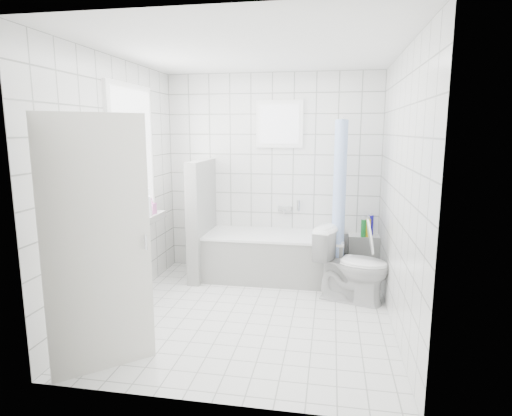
# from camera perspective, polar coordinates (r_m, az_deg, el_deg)

# --- Properties ---
(ground) EXTENTS (3.00, 3.00, 0.00)m
(ground) POSITION_cam_1_polar(r_m,az_deg,el_deg) (4.56, -0.64, -13.89)
(ground) COLOR white
(ground) RESTS_ON ground
(ceiling) EXTENTS (3.00, 3.00, 0.00)m
(ceiling) POSITION_cam_1_polar(r_m,az_deg,el_deg) (4.22, -0.72, 20.26)
(ceiling) COLOR white
(ceiling) RESTS_ON ground
(wall_back) EXTENTS (2.80, 0.02, 2.60)m
(wall_back) POSITION_cam_1_polar(r_m,az_deg,el_deg) (5.67, 2.13, 4.53)
(wall_back) COLOR white
(wall_back) RESTS_ON ground
(wall_front) EXTENTS (2.80, 0.02, 2.60)m
(wall_front) POSITION_cam_1_polar(r_m,az_deg,el_deg) (2.76, -6.44, -1.67)
(wall_front) COLOR white
(wall_front) RESTS_ON ground
(wall_left) EXTENTS (0.02, 3.00, 2.60)m
(wall_left) POSITION_cam_1_polar(r_m,az_deg,el_deg) (4.66, -17.86, 2.79)
(wall_left) COLOR white
(wall_left) RESTS_ON ground
(wall_right) EXTENTS (0.02, 3.00, 2.60)m
(wall_right) POSITION_cam_1_polar(r_m,az_deg,el_deg) (4.18, 18.57, 1.93)
(wall_right) COLOR white
(wall_right) RESTS_ON ground
(window_left) EXTENTS (0.01, 0.90, 1.40)m
(window_left) POSITION_cam_1_polar(r_m,az_deg,el_deg) (4.88, -15.94, 6.75)
(window_left) COLOR white
(window_left) RESTS_ON wall_left
(window_back) EXTENTS (0.50, 0.01, 0.50)m
(window_back) POSITION_cam_1_polar(r_m,az_deg,el_deg) (5.58, 3.15, 11.12)
(window_back) COLOR white
(window_back) RESTS_ON wall_back
(window_sill) EXTENTS (0.18, 1.02, 0.08)m
(window_sill) POSITION_cam_1_polar(r_m,az_deg,el_deg) (4.96, -15.05, -1.80)
(window_sill) COLOR white
(window_sill) RESTS_ON wall_left
(door) EXTENTS (0.62, 0.56, 2.00)m
(door) POSITION_cam_1_polar(r_m,az_deg,el_deg) (3.46, -20.31, -4.89)
(door) COLOR silver
(door) RESTS_ON ground
(bathtub) EXTENTS (1.72, 0.77, 0.58)m
(bathtub) POSITION_cam_1_polar(r_m,az_deg,el_deg) (5.49, 2.38, -6.42)
(bathtub) COLOR white
(bathtub) RESTS_ON ground
(partition_wall) EXTENTS (0.15, 0.85, 1.50)m
(partition_wall) POSITION_cam_1_polar(r_m,az_deg,el_deg) (5.52, -7.22, -1.47)
(partition_wall) COLOR white
(partition_wall) RESTS_ON ground
(tiled_ledge) EXTENTS (0.40, 0.24, 0.55)m
(tiled_ledge) POSITION_cam_1_polar(r_m,az_deg,el_deg) (5.71, 14.16, -6.22)
(tiled_ledge) COLOR white
(tiled_ledge) RESTS_ON ground
(toilet) EXTENTS (0.89, 0.66, 0.81)m
(toilet) POSITION_cam_1_polar(r_m,az_deg,el_deg) (4.87, 12.68, -7.44)
(toilet) COLOR white
(toilet) RESTS_ON ground
(curtain_rod) EXTENTS (0.02, 0.80, 0.02)m
(curtain_rod) POSITION_cam_1_polar(r_m,az_deg,el_deg) (5.19, 11.47, 11.54)
(curtain_rod) COLOR silver
(curtain_rod) RESTS_ON wall_back
(shower_curtain) EXTENTS (0.14, 0.48, 1.78)m
(shower_curtain) POSITION_cam_1_polar(r_m,az_deg,el_deg) (5.12, 11.15, 1.46)
(shower_curtain) COLOR #4C7ADF
(shower_curtain) RESTS_ON curtain_rod
(tub_faucet) EXTENTS (0.18, 0.06, 0.06)m
(tub_faucet) POSITION_cam_1_polar(r_m,az_deg,el_deg) (5.67, 3.88, -0.07)
(tub_faucet) COLOR silver
(tub_faucet) RESTS_ON wall_back
(sill_bottles) EXTENTS (0.17, 0.78, 0.32)m
(sill_bottles) POSITION_cam_1_polar(r_m,az_deg,el_deg) (4.86, -15.42, 0.02)
(sill_bottles) COLOR white
(sill_bottles) RESTS_ON window_sill
(ledge_bottles) EXTENTS (0.16, 0.16, 0.26)m
(ledge_bottles) POSITION_cam_1_polar(r_m,az_deg,el_deg) (5.58, 14.65, -2.48)
(ledge_bottles) COLOR #16892E
(ledge_bottles) RESTS_ON tiled_ledge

